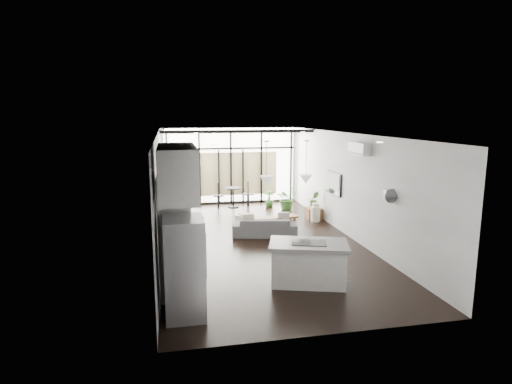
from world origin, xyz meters
name	(u,v)px	position (x,y,z in m)	size (l,w,h in m)	color
floor	(258,240)	(0.00, 0.00, 0.00)	(5.00, 10.00, 0.00)	black
ceiling	(258,134)	(0.00, 0.00, 2.80)	(5.00, 10.00, 0.00)	white
wall_left	(159,192)	(-2.50, 0.00, 1.40)	(0.02, 10.00, 2.80)	white
wall_right	(349,185)	(2.50, 0.00, 1.40)	(0.02, 10.00, 2.80)	white
wall_back	(230,166)	(0.00, 5.00, 1.40)	(5.00, 0.02, 2.80)	white
wall_front	(329,246)	(0.00, -5.00, 1.40)	(5.00, 0.02, 2.80)	white
glazing	(231,166)	(0.00, 4.88, 1.40)	(5.00, 0.20, 2.80)	black
skylight	(234,129)	(0.00, 4.00, 2.77)	(4.70, 1.90, 0.06)	white
neighbour_building	(231,174)	(0.00, 4.95, 1.10)	(3.50, 0.02, 1.60)	#CCBA83
island	(308,263)	(0.36, -3.02, 0.41)	(1.51, 0.90, 0.83)	white
cooktop	(309,243)	(0.36, -3.02, 0.83)	(0.67, 0.44, 0.01)	black
fridge	(184,267)	(-2.06, -3.91, 0.83)	(0.64, 0.80, 1.66)	#9B9BA0
appliance_column	(175,238)	(-2.19, -3.15, 1.11)	(0.57, 0.60, 2.22)	white
upper_cabinets	(177,172)	(-2.12, -3.50, 2.35)	(0.62, 1.75, 0.86)	white
pendant_left	(266,181)	(-0.40, -2.65, 2.02)	(0.26, 0.26, 0.18)	white
pendant_right	(306,179)	(0.40, -2.65, 2.02)	(0.26, 0.26, 0.18)	white
sofa	(264,224)	(0.26, 0.40, 0.34)	(1.75, 0.51, 0.68)	#535456
console_bench	(272,226)	(0.50, 0.54, 0.24)	(1.49, 0.37, 0.48)	brown
pouf	(242,220)	(-0.17, 1.49, 0.19)	(0.46, 0.46, 0.37)	beige
crate	(314,213)	(2.24, 2.00, 0.18)	(0.47, 0.47, 0.35)	brown
plant_tall	(287,201)	(1.74, 3.43, 0.31)	(0.72, 0.80, 0.63)	#325E26
plant_med	(269,202)	(1.24, 3.96, 0.17)	(0.34, 0.60, 0.34)	#325E26
plant_crate	(314,204)	(2.24, 2.00, 0.47)	(0.30, 0.54, 0.24)	#325E26
milk_can	(316,212)	(2.17, 1.65, 0.29)	(0.29, 0.29, 0.58)	silver
bistro_set	(233,197)	(-0.03, 4.20, 0.36)	(1.48, 0.59, 0.71)	black
tv	(333,183)	(2.46, 1.00, 1.30)	(0.05, 1.10, 0.65)	black
ac_unit	(359,149)	(2.38, -0.80, 2.45)	(0.22, 0.90, 0.30)	silver
framed_art	(160,189)	(-2.47, -0.50, 1.55)	(0.04, 0.70, 0.90)	black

